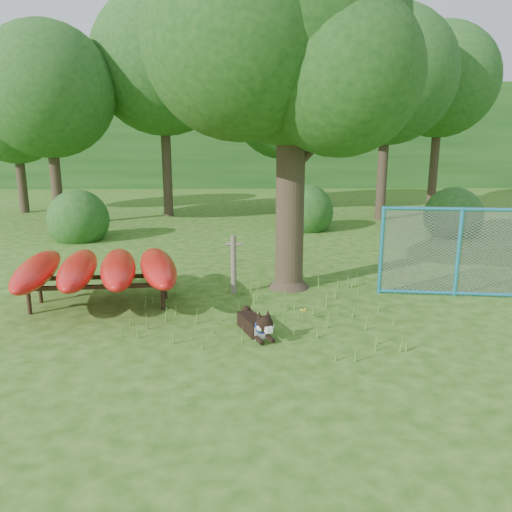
{
  "coord_description": "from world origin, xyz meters",
  "views": [
    {
      "loc": [
        0.04,
        -7.33,
        3.08
      ],
      "look_at": [
        0.2,
        1.2,
        1.0
      ],
      "focal_mm": 35.0,
      "sensor_mm": 36.0,
      "label": 1
    }
  ],
  "objects_px": {
    "oak_tree": "(290,42)",
    "kayak_rack": "(98,269)",
    "husky_dog": "(257,324)",
    "fence_section": "(458,252)"
  },
  "relations": [
    {
      "from": "husky_dog",
      "to": "fence_section",
      "type": "height_order",
      "value": "fence_section"
    },
    {
      "from": "kayak_rack",
      "to": "husky_dog",
      "type": "xyz_separation_m",
      "value": [
        2.85,
        -1.44,
        -0.53
      ]
    },
    {
      "from": "oak_tree",
      "to": "husky_dog",
      "type": "distance_m",
      "value": 5.3
    },
    {
      "from": "kayak_rack",
      "to": "husky_dog",
      "type": "relative_size",
      "value": 3.01
    },
    {
      "from": "husky_dog",
      "to": "kayak_rack",
      "type": "bearing_deg",
      "value": 131.23
    },
    {
      "from": "kayak_rack",
      "to": "fence_section",
      "type": "height_order",
      "value": "fence_section"
    },
    {
      "from": "oak_tree",
      "to": "kayak_rack",
      "type": "distance_m",
      "value": 5.49
    },
    {
      "from": "kayak_rack",
      "to": "husky_dog",
      "type": "height_order",
      "value": "kayak_rack"
    },
    {
      "from": "oak_tree",
      "to": "husky_dog",
      "type": "height_order",
      "value": "oak_tree"
    },
    {
      "from": "kayak_rack",
      "to": "fence_section",
      "type": "xyz_separation_m",
      "value": [
        6.78,
        0.48,
        0.17
      ]
    }
  ]
}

